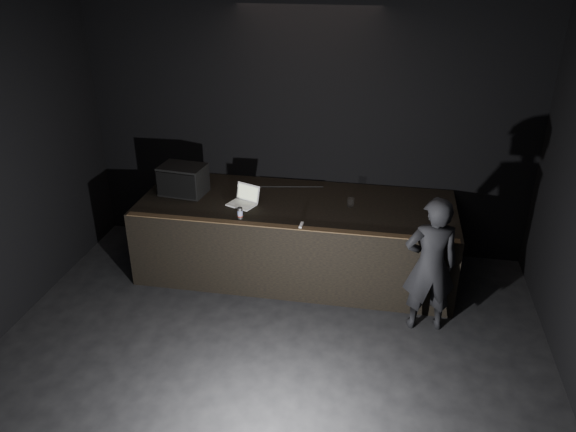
% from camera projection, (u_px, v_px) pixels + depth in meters
% --- Properties ---
extents(ground, '(7.00, 7.00, 0.00)m').
position_uv_depth(ground, '(246.00, 422.00, 5.17)').
color(ground, black).
rests_on(ground, ground).
extents(room_walls, '(6.10, 7.10, 3.52)m').
position_uv_depth(room_walls, '(237.00, 227.00, 4.28)').
color(room_walls, black).
rests_on(room_walls, ground).
extents(stage_riser, '(4.00, 1.50, 1.00)m').
position_uv_depth(stage_riser, '(296.00, 237.00, 7.36)').
color(stage_riser, black).
rests_on(stage_riser, ground).
extents(riser_lip, '(3.92, 0.10, 0.01)m').
position_uv_depth(riser_lip, '(286.00, 227.00, 6.51)').
color(riser_lip, brown).
rests_on(riser_lip, stage_riser).
extents(stage_monitor, '(0.61, 0.48, 0.38)m').
position_uv_depth(stage_monitor, '(183.00, 180.00, 7.31)').
color(stage_monitor, black).
rests_on(stage_monitor, stage_riser).
extents(cable, '(0.84, 0.17, 0.02)m').
position_uv_depth(cable, '(292.00, 187.00, 7.57)').
color(cable, black).
rests_on(cable, stage_riser).
extents(laptop, '(0.42, 0.40, 0.23)m').
position_uv_depth(laptop, '(244.00, 199.00, 7.08)').
color(laptop, silver).
rests_on(laptop, stage_riser).
extents(beer_can, '(0.06, 0.06, 0.15)m').
position_uv_depth(beer_can, '(240.00, 213.00, 6.67)').
color(beer_can, silver).
rests_on(beer_can, stage_riser).
extents(plastic_cup, '(0.09, 0.09, 0.11)m').
position_uv_depth(plastic_cup, '(351.00, 202.00, 7.01)').
color(plastic_cup, white).
rests_on(plastic_cup, stage_riser).
extents(wii_remote, '(0.04, 0.14, 0.03)m').
position_uv_depth(wii_remote, '(301.00, 225.00, 6.53)').
color(wii_remote, silver).
rests_on(wii_remote, stage_riser).
extents(person, '(0.65, 0.48, 1.62)m').
position_uv_depth(person, '(430.00, 265.00, 6.12)').
color(person, black).
rests_on(person, ground).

